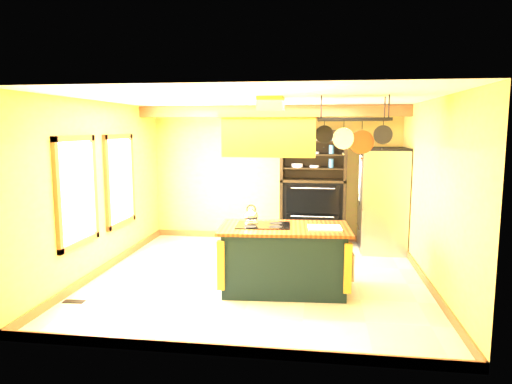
% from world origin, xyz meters
% --- Properties ---
extents(floor, '(5.00, 5.00, 0.00)m').
position_xyz_m(floor, '(0.00, 0.00, 0.00)').
color(floor, beige).
rests_on(floor, ground).
extents(ceiling, '(5.00, 5.00, 0.00)m').
position_xyz_m(ceiling, '(0.00, 0.00, 2.70)').
color(ceiling, white).
rests_on(ceiling, wall_back).
extents(wall_back, '(5.00, 0.02, 2.70)m').
position_xyz_m(wall_back, '(0.00, 2.50, 1.35)').
color(wall_back, '#E5AA53').
rests_on(wall_back, floor).
extents(wall_front, '(5.00, 0.02, 2.70)m').
position_xyz_m(wall_front, '(0.00, -2.50, 1.35)').
color(wall_front, '#E5AA53').
rests_on(wall_front, floor).
extents(wall_left, '(0.02, 5.00, 2.70)m').
position_xyz_m(wall_left, '(-2.50, 0.00, 1.35)').
color(wall_left, '#E5AA53').
rests_on(wall_left, floor).
extents(wall_right, '(0.02, 5.00, 2.70)m').
position_xyz_m(wall_right, '(2.50, 0.00, 1.35)').
color(wall_right, '#E5AA53').
rests_on(wall_right, floor).
extents(ceiling_beam, '(5.00, 0.15, 0.20)m').
position_xyz_m(ceiling_beam, '(0.00, 1.70, 2.59)').
color(ceiling_beam, '#99592F').
rests_on(ceiling_beam, ceiling).
extents(window_near, '(0.06, 1.06, 1.56)m').
position_xyz_m(window_near, '(-2.47, -0.80, 1.40)').
color(window_near, '#99592F').
rests_on(window_near, wall_left).
extents(window_far, '(0.06, 1.06, 1.56)m').
position_xyz_m(window_far, '(-2.47, 0.60, 1.40)').
color(window_far, '#99592F').
rests_on(window_far, wall_left).
extents(kitchen_island, '(1.86, 1.11, 1.11)m').
position_xyz_m(kitchen_island, '(0.43, -0.52, 0.47)').
color(kitchen_island, black).
rests_on(kitchen_island, floor).
extents(range_hood, '(1.30, 0.74, 0.80)m').
position_xyz_m(range_hood, '(0.23, -0.52, 2.23)').
color(range_hood, gold).
rests_on(range_hood, ceiling).
extents(pot_rack, '(1.00, 0.47, 0.76)m').
position_xyz_m(pot_rack, '(1.34, -0.51, 2.30)').
color(pot_rack, black).
rests_on(pot_rack, ceiling).
extents(refrigerator, '(0.82, 0.96, 1.89)m').
position_xyz_m(refrigerator, '(2.07, 1.90, 0.92)').
color(refrigerator, '#9C9FA4').
rests_on(refrigerator, floor).
extents(hutch, '(1.27, 0.58, 2.25)m').
position_xyz_m(hutch, '(0.78, 2.26, 0.87)').
color(hutch, black).
rests_on(hutch, floor).
extents(floor_register, '(0.29, 0.14, 0.01)m').
position_xyz_m(floor_register, '(-2.29, -1.35, 0.01)').
color(floor_register, black).
rests_on(floor_register, floor).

